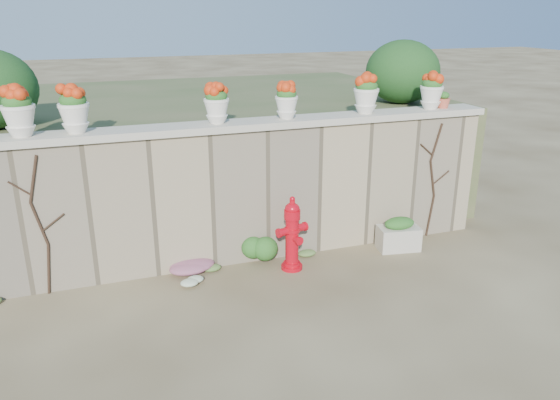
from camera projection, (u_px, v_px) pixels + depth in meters
name	position (u px, v px, depth m)	size (l,w,h in m)	color
ground	(278.00, 317.00, 6.76)	(80.00, 80.00, 0.00)	#4F3F27
stone_wall	(237.00, 196.00, 8.02)	(8.00, 0.40, 2.00)	gray
wall_cap	(235.00, 125.00, 7.68)	(8.10, 0.52, 0.10)	#BFB6A1
raised_fill	(195.00, 147.00, 10.87)	(9.00, 6.00, 2.00)	#384C23
back_shrub_right	(403.00, 72.00, 9.65)	(1.30, 1.30, 1.10)	#143814
vine_left	(41.00, 224.00, 6.99)	(0.60, 0.04, 1.91)	black
vine_right	(433.00, 179.00, 8.85)	(0.60, 0.04, 1.91)	black
fire_hydrant	(292.00, 233.00, 7.82)	(0.48, 0.34, 1.11)	#B60713
planter_box	(399.00, 235.00, 8.58)	(0.69, 0.47, 0.53)	#BFB6A1
green_shrub	(258.00, 246.00, 8.10)	(0.58, 0.52, 0.55)	#1E5119
magenta_clump	(192.00, 267.00, 7.82)	(0.82, 0.55, 0.22)	#CA2890
white_flowers	(189.00, 281.00, 7.46)	(0.46, 0.37, 0.16)	white
urn_pot_0	(18.00, 112.00, 6.69)	(0.40, 0.40, 0.63)	silver
urn_pot_1	(74.00, 109.00, 6.90)	(0.39, 0.39, 0.61)	silver
urn_pot_2	(216.00, 104.00, 7.49)	(0.35, 0.35, 0.55)	silver
urn_pot_3	(287.00, 101.00, 7.82)	(0.33, 0.33, 0.52)	silver
urn_pot_4	(366.00, 94.00, 8.21)	(0.38, 0.38, 0.60)	silver
urn_pot_5	(432.00, 91.00, 8.58)	(0.37, 0.37, 0.58)	silver
terracotta_pot	(443.00, 101.00, 8.71)	(0.21, 0.21, 0.25)	#C6543C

